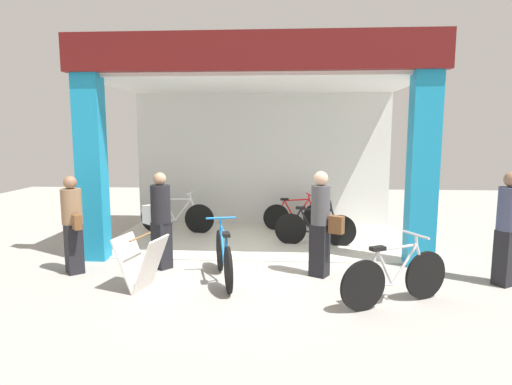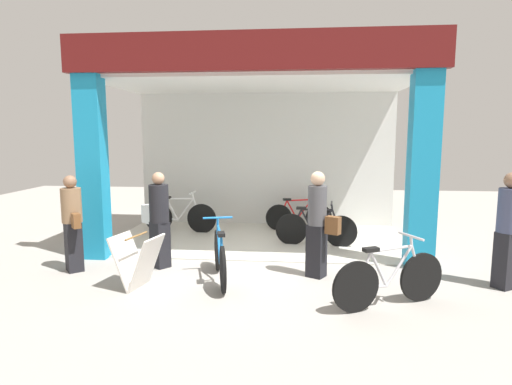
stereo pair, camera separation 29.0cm
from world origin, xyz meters
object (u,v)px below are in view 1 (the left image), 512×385
bicycle_inside_1 (177,217)px  pedestrian_0 (321,223)px  pedestrian_3 (508,227)px  bicycle_inside_2 (296,215)px  bicycle_parked_1 (224,257)px  sandwich_board_sign (141,263)px  pedestrian_1 (160,219)px  bicycle_inside_0 (315,228)px  bicycle_parked_0 (395,277)px  pedestrian_2 (73,224)px

bicycle_inside_1 → pedestrian_0: (3.06, -2.86, 0.50)m
bicycle_inside_1 → pedestrian_3: size_ratio=1.00×
bicycle_inside_2 → bicycle_parked_1: bicycle_parked_1 is taller
sandwich_board_sign → pedestrian_1: (-0.01, 1.05, 0.45)m
bicycle_inside_1 → pedestrian_3: bearing=-27.9°
pedestrian_0 → bicycle_inside_1: bearing=137.0°
bicycle_parked_1 → pedestrian_1: (-1.17, 0.60, 0.47)m
bicycle_inside_0 → bicycle_inside_2: (-0.34, 1.44, -0.02)m
bicycle_parked_0 → pedestrian_3: pedestrian_3 is taller
bicycle_inside_1 → pedestrian_3: (5.84, -3.10, 0.52)m
bicycle_parked_0 → pedestrian_1: 3.90m
bicycle_inside_0 → bicycle_parked_0: size_ratio=1.05×
bicycle_inside_1 → bicycle_parked_0: same height
bicycle_inside_0 → pedestrian_0: bearing=-91.4°
pedestrian_0 → pedestrian_2: pedestrian_0 is taller
bicycle_inside_2 → bicycle_parked_0: 4.64m
bicycle_parked_1 → pedestrian_1: bearing=152.8°
bicycle_parked_1 → sandwich_board_sign: bicycle_parked_1 is taller
pedestrian_2 → bicycle_parked_0: bearing=-11.8°
bicycle_parked_0 → pedestrian_3: bearing=25.3°
bicycle_inside_0 → bicycle_parked_1: (-1.58, -2.24, 0.02)m
bicycle_inside_2 → bicycle_parked_1: 3.88m
bicycle_inside_2 → bicycle_parked_0: size_ratio=1.00×
pedestrian_0 → pedestrian_3: 2.79m
bicycle_inside_0 → pedestrian_0: 1.98m
bicycle_inside_1 → bicycle_inside_2: 2.81m
bicycle_inside_0 → bicycle_inside_1: (-3.11, 0.94, 0.02)m
bicycle_inside_2 → pedestrian_3: size_ratio=0.90×
bicycle_inside_1 → sandwich_board_sign: size_ratio=2.13×
pedestrian_0 → pedestrian_3: (2.78, -0.24, 0.03)m
pedestrian_2 → bicycle_inside_1: bearing=71.5°
pedestrian_3 → pedestrian_2: bearing=178.8°
bicycle_parked_0 → pedestrian_2: size_ratio=0.97×
bicycle_inside_0 → pedestrian_3: size_ratio=0.95×
bicycle_inside_2 → sandwich_board_sign: bicycle_inside_2 is taller
pedestrian_0 → pedestrian_1: bearing=174.1°
bicycle_parked_0 → bicycle_parked_1: 2.56m
bicycle_inside_2 → bicycle_parked_0: bicycle_parked_0 is taller
bicycle_inside_1 → sandwich_board_sign: bicycle_inside_1 is taller
bicycle_parked_0 → sandwich_board_sign: bearing=174.3°
bicycle_inside_0 → pedestrian_2: (-4.10, -2.01, 0.47)m
bicycle_inside_0 → bicycle_parked_1: bearing=-125.2°
bicycle_inside_1 → bicycle_parked_1: bicycle_parked_1 is taller
bicycle_inside_1 → bicycle_inside_2: (2.77, 0.50, -0.03)m
bicycle_inside_1 → bicycle_parked_0: (3.97, -3.99, -0.00)m
bicycle_inside_2 → pedestrian_2: pedestrian_2 is taller
sandwich_board_sign → pedestrian_3: pedestrian_3 is taller
pedestrian_1 → bicycle_inside_2: bearing=51.9°
bicycle_inside_2 → pedestrian_1: bearing=-128.1°
bicycle_inside_2 → pedestrian_0: (0.30, -3.36, 0.53)m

